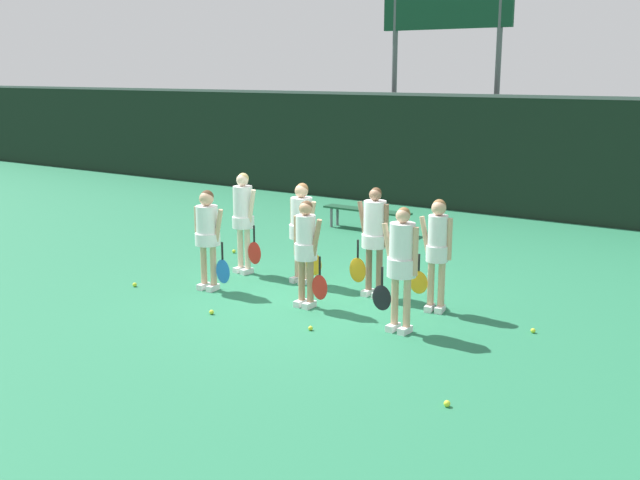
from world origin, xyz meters
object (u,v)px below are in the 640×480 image
(player_4, at_px, (302,224))
(tennis_ball_1, at_px, (234,251))
(player_0, at_px, (208,231))
(scoreboard, at_px, (446,22))
(tennis_ball_3, at_px, (533,331))
(tennis_ball_4, at_px, (135,285))
(tennis_ball_2, at_px, (310,328))
(tennis_ball_5, at_px, (447,404))
(player_6, at_px, (437,246))
(player_5, at_px, (374,233))
(player_1, at_px, (306,246))
(player_3, at_px, (243,214))
(tennis_ball_0, at_px, (212,312))
(player_2, at_px, (401,259))
(bench_courtside, at_px, (367,212))

(player_4, relative_size, tennis_ball_1, 23.93)
(player_0, bearing_deg, player_4, 43.24)
(scoreboard, xyz_separation_m, player_4, (1.55, -8.63, -3.70))
(tennis_ball_1, bearing_deg, tennis_ball_3, -10.93)
(tennis_ball_4, bearing_deg, player_4, 39.14)
(player_4, bearing_deg, player_0, -122.52)
(tennis_ball_2, xyz_separation_m, tennis_ball_5, (2.56, -1.15, 0.00))
(player_6, bearing_deg, tennis_ball_5, -72.18)
(tennis_ball_3, relative_size, tennis_ball_4, 0.93)
(player_5, bearing_deg, player_1, -115.62)
(tennis_ball_1, relative_size, tennis_ball_2, 1.09)
(player_3, height_order, tennis_ball_1, player_3)
(player_4, relative_size, player_6, 1.01)
(player_4, distance_m, tennis_ball_4, 2.93)
(player_0, xyz_separation_m, tennis_ball_0, (0.90, -0.95, -0.94))
(player_5, height_order, tennis_ball_2, player_5)
(tennis_ball_1, relative_size, tennis_ball_3, 1.08)
(player_0, relative_size, tennis_ball_5, 22.87)
(tennis_ball_2, relative_size, tennis_ball_5, 0.91)
(tennis_ball_0, bearing_deg, tennis_ball_5, -12.40)
(player_3, height_order, tennis_ball_0, player_3)
(player_4, height_order, tennis_ball_0, player_4)
(tennis_ball_3, bearing_deg, player_3, 177.63)
(player_0, bearing_deg, tennis_ball_3, 4.68)
(tennis_ball_2, relative_size, tennis_ball_4, 0.92)
(player_1, xyz_separation_m, player_2, (1.69, -0.19, 0.08))
(tennis_ball_0, relative_size, tennis_ball_4, 0.97)
(player_2, xyz_separation_m, player_6, (0.01, 1.08, -0.03))
(player_0, height_order, player_1, player_0)
(bench_courtside, distance_m, player_5, 5.01)
(scoreboard, distance_m, tennis_ball_2, 11.88)
(bench_courtside, bearing_deg, player_3, -89.06)
(tennis_ball_2, bearing_deg, player_0, 164.10)
(tennis_ball_0, distance_m, tennis_ball_1, 3.78)
(bench_courtside, xyz_separation_m, tennis_ball_1, (-1.07, -3.28, -0.38))
(player_0, bearing_deg, tennis_ball_0, -51.96)
(bench_courtside, distance_m, player_3, 4.33)
(tennis_ball_5, bearing_deg, player_2, 130.22)
(player_4, xyz_separation_m, tennis_ball_4, (-2.14, -1.74, -0.97))
(tennis_ball_4, bearing_deg, player_5, 26.66)
(tennis_ball_3, bearing_deg, player_4, 176.28)
(player_4, xyz_separation_m, tennis_ball_2, (1.47, -1.87, -0.97))
(scoreboard, xyz_separation_m, player_6, (4.05, -8.76, -3.72))
(player_1, xyz_separation_m, tennis_ball_2, (0.66, -0.85, -0.90))
(tennis_ball_0, bearing_deg, bench_courtside, 100.11)
(bench_courtside, bearing_deg, player_6, -48.99)
(tennis_ball_2, bearing_deg, scoreboard, 106.02)
(bench_courtside, relative_size, player_3, 1.19)
(player_1, distance_m, player_3, 2.24)
(tennis_ball_0, bearing_deg, tennis_ball_2, 8.54)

